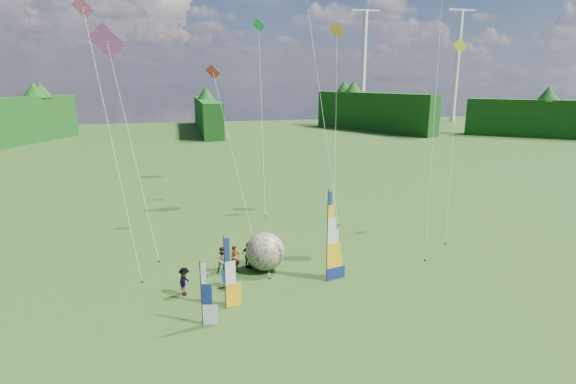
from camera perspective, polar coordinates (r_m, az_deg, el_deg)
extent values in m
plane|color=#456428|center=(24.26, 4.71, -14.87)|extent=(220.00, 220.00, 0.00)
sphere|color=#1700A6|center=(28.52, -2.91, -7.55)|extent=(3.12, 3.12, 2.42)
imported|color=#66594C|center=(28.48, -6.73, -8.45)|extent=(0.72, 0.59, 1.70)
imported|color=#66594C|center=(28.46, -8.28, -8.54)|extent=(0.86, 0.51, 1.68)
imported|color=#66594C|center=(26.11, -13.02, -11.01)|extent=(0.75, 1.12, 1.62)
imported|color=#66594C|center=(28.88, -5.05, -8.05)|extent=(0.97, 1.04, 1.73)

